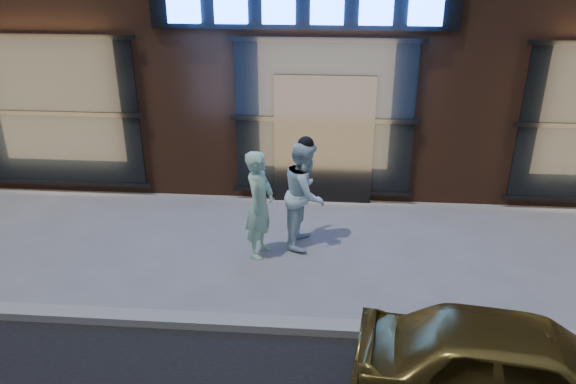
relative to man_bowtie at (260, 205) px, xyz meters
The scene contains 5 objects.
ground 2.25m from the man_bowtie, 63.77° to the right, with size 90.00×90.00×0.00m, color slate.
curb 2.22m from the man_bowtie, 63.77° to the right, with size 60.00×0.25×0.12m, color gray.
man_bowtie is the anchor object (origin of this frame).
man_cap 0.79m from the man_bowtie, 32.14° to the left, with size 0.85×0.66×1.74m, color white.
gold_sedan 4.32m from the man_bowtie, 45.29° to the right, with size 1.35×3.35×1.14m, color olive.
Camera 1 is at (0.13, -5.78, 4.52)m, focal length 35.00 mm.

